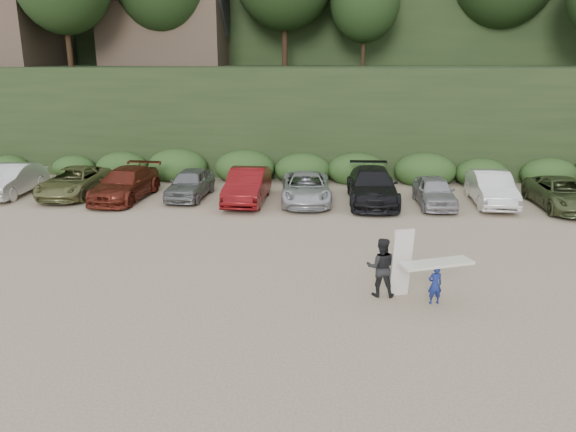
{
  "coord_description": "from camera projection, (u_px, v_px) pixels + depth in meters",
  "views": [
    {
      "loc": [
        -0.38,
        -15.64,
        6.67
      ],
      "look_at": [
        -1.96,
        3.0,
        1.3
      ],
      "focal_mm": 35.0,
      "sensor_mm": 36.0,
      "label": 1
    }
  ],
  "objects": [
    {
      "name": "ground",
      "position": [
        345.0,
        287.0,
        16.79
      ],
      "size": [
        120.0,
        120.0,
        0.0
      ],
      "primitive_type": "plane",
      "color": "tan",
      "rests_on": "ground"
    },
    {
      "name": "hillside_backdrop",
      "position": [
        340.0,
        0.0,
        48.12
      ],
      "size": [
        90.0,
        41.5,
        28.0
      ],
      "color": "black",
      "rests_on": "ground"
    },
    {
      "name": "parked_cars",
      "position": [
        321.0,
        187.0,
        26.3
      ],
      "size": [
        36.53,
        5.81,
        1.65
      ],
      "color": "#B9B9BE",
      "rests_on": "ground"
    },
    {
      "name": "child_surfer",
      "position": [
        436.0,
        275.0,
        15.44
      ],
      "size": [
        2.12,
        1.28,
        1.23
      ],
      "color": "navy",
      "rests_on": "ground"
    },
    {
      "name": "adult_surfer",
      "position": [
        383.0,
        267.0,
        15.95
      ],
      "size": [
        1.31,
        0.69,
        2.04
      ],
      "color": "black",
      "rests_on": "ground"
    }
  ]
}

